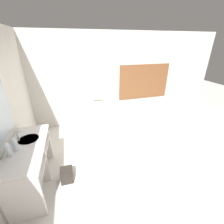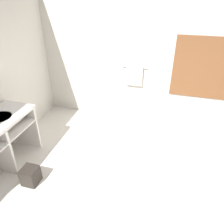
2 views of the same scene
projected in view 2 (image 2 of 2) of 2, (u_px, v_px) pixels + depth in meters
name	position (u px, v px, depth m)	size (l,w,h in m)	color
ground_plane	(122.00, 205.00, 2.84)	(16.00, 16.00, 0.00)	silver
wall_back_with_blinds	(155.00, 57.00, 4.02)	(7.40, 0.13, 2.70)	silver
bathtub	(217.00, 143.00, 3.52)	(0.97, 1.71, 0.64)	silver
waste_bin	(30.00, 176.00, 3.11)	(0.22, 0.22, 0.26)	#2D2823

